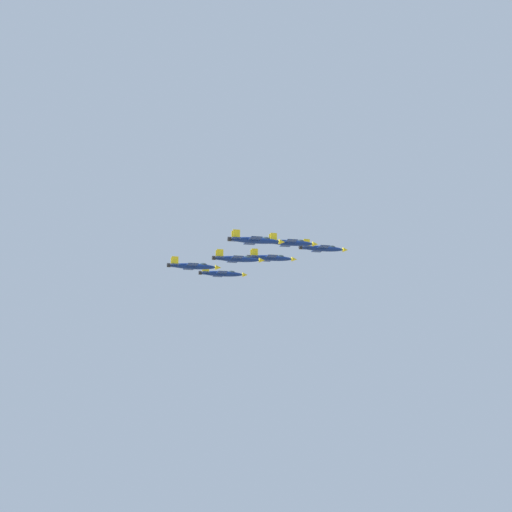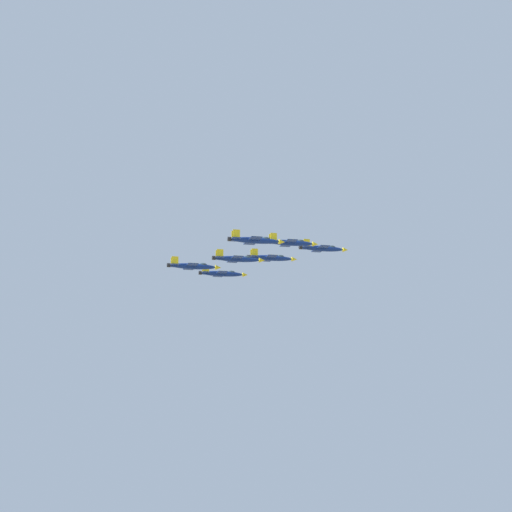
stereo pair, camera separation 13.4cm
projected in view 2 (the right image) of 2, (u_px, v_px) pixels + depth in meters
jet_lead at (323, 248)px, 284.24m from camera, size 10.71×16.92×3.58m
jet_left_wingman at (271, 258)px, 292.23m from camera, size 11.03×17.43×3.69m
jet_right_wingman at (291, 243)px, 269.04m from camera, size 10.68×16.78×3.57m
jet_left_outer at (222, 274)px, 299.72m from camera, size 10.96×17.27×3.67m
jet_right_outer at (255, 240)px, 253.59m from camera, size 10.95×17.26×3.66m
jet_slot_rear at (237, 259)px, 276.62m from camera, size 10.90×17.20×3.65m
jet_trailing at (193, 266)px, 272.68m from camera, size 10.91×17.22×3.65m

